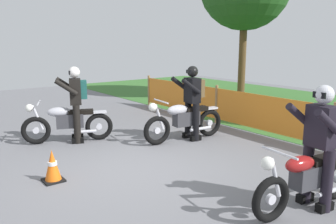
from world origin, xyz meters
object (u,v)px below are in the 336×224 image
motorcycle_trailing (184,120)px  motorcycle_lead (67,122)px  rider_trailing (192,99)px  traffic_cone (52,166)px  rider_lead (76,100)px  rider_third (319,143)px  motorcycle_third (307,179)px

motorcycle_trailing → motorcycle_lead: bearing=-27.4°
rider_trailing → traffic_cone: rider_trailing is taller
rider_lead → rider_third: (4.97, 1.32, -0.03)m
rider_trailing → motorcycle_trailing: bearing=0.5°
rider_trailing → rider_lead: bearing=-26.1°
motorcycle_lead → motorcycle_third: (5.03, 1.34, -0.01)m
motorcycle_lead → rider_trailing: (1.51, 2.38, 0.50)m
traffic_cone → motorcycle_lead: bearing=152.5°
motorcycle_trailing → rider_lead: (-1.40, -1.96, 0.48)m
motorcycle_third → rider_trailing: rider_trailing is taller
rider_trailing → rider_third: (3.54, -0.86, -0.03)m
motorcycle_third → traffic_cone: 3.85m
rider_trailing → rider_third: bearing=83.4°
rider_third → motorcycle_trailing: bearing=-92.4°
rider_third → traffic_cone: (-3.05, -2.56, -0.66)m
motorcycle_trailing → rider_lead: size_ratio=1.22×
rider_third → rider_lead: bearing=-67.4°
motorcycle_trailing → rider_third: size_ratio=1.22×
motorcycle_lead → traffic_cone: bearing=84.6°
motorcycle_trailing → traffic_cone: 3.25m
motorcycle_trailing → rider_trailing: bearing=-179.5°
motorcycle_lead → rider_third: bearing=128.9°
motorcycle_lead → rider_trailing: bearing=169.8°
rider_lead → rider_third: same height
traffic_cone → motorcycle_trailing: bearing=99.3°
motorcycle_lead → rider_lead: rider_lead is taller
rider_third → traffic_cone: size_ratio=3.19×
rider_trailing → rider_third: same height
rider_third → motorcycle_third: bearing=0.6°
rider_trailing → motorcycle_third: bearing=80.6°
motorcycle_trailing → motorcycle_third: (3.55, -0.82, -0.03)m
rider_lead → traffic_cone: rider_lead is taller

